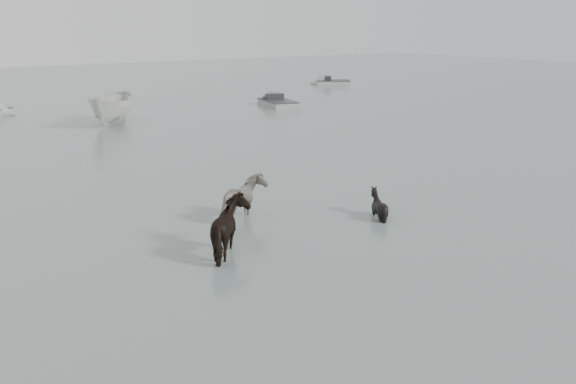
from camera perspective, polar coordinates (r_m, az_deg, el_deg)
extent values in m
plane|color=slate|center=(15.38, 0.60, -5.51)|extent=(140.00, 140.00, 0.00)
imported|color=black|center=(17.92, -4.03, -0.19)|extent=(1.81, 1.47, 1.40)
imported|color=black|center=(15.20, -4.91, -2.70)|extent=(1.62, 1.79, 1.56)
imported|color=black|center=(18.24, 8.06, -0.42)|extent=(1.33, 1.27, 1.16)
imported|color=silver|center=(35.77, -15.33, 7.33)|extent=(4.22, 4.82, 1.81)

